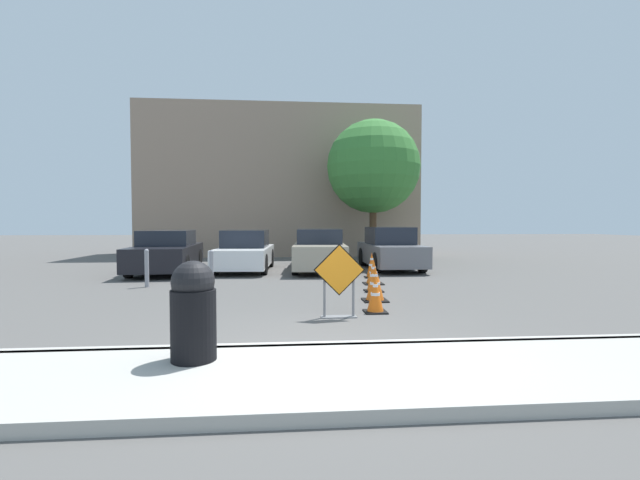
{
  "coord_description": "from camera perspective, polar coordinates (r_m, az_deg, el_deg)",
  "views": [
    {
      "loc": [
        -0.47,
        -5.45,
        1.69
      ],
      "look_at": [
        1.16,
        13.85,
        0.93
      ],
      "focal_mm": 24.0,
      "sensor_mm": 36.0,
      "label": 1
    }
  ],
  "objects": [
    {
      "name": "ground_plane",
      "position": [
        15.55,
        -3.06,
        -4.0
      ],
      "size": [
        96.0,
        96.0,
        0.0
      ],
      "primitive_type": "plane",
      "color": "#565451"
    },
    {
      "name": "sidewalk_strip",
      "position": [
        4.76,
        1.24,
        -17.7
      ],
      "size": [
        23.34,
        2.01,
        0.14
      ],
      "color": "#ADAAA3",
      "rests_on": "ground_plane"
    },
    {
      "name": "curb_lip",
      "position": [
        5.71,
        0.14,
        -14.27
      ],
      "size": [
        23.34,
        0.2,
        0.14
      ],
      "color": "#ADAAA3",
      "rests_on": "ground_plane"
    },
    {
      "name": "road_closed_sign",
      "position": [
        7.65,
        2.57,
        -5.03
      ],
      "size": [
        0.92,
        0.2,
        1.33
      ],
      "color": "black",
      "rests_on": "ground_plane"
    },
    {
      "name": "traffic_cone_nearest",
      "position": [
        8.22,
        7.39,
        -7.24
      ],
      "size": [
        0.42,
        0.42,
        0.7
      ],
      "color": "black",
      "rests_on": "ground_plane"
    },
    {
      "name": "traffic_cone_second",
      "position": [
        9.42,
        7.35,
        -5.84
      ],
      "size": [
        0.53,
        0.53,
        0.76
      ],
      "color": "black",
      "rests_on": "ground_plane"
    },
    {
      "name": "traffic_cone_third",
      "position": [
        10.71,
        7.17,
        -4.76
      ],
      "size": [
        0.44,
        0.44,
        0.8
      ],
      "color": "black",
      "rests_on": "ground_plane"
    },
    {
      "name": "traffic_cone_fourth",
      "position": [
        12.01,
        7.13,
        -4.4
      ],
      "size": [
        0.53,
        0.53,
        0.63
      ],
      "color": "black",
      "rests_on": "ground_plane"
    },
    {
      "name": "traffic_cone_fifth",
      "position": [
        13.39,
        6.9,
        -3.37
      ],
      "size": [
        0.42,
        0.42,
        0.79
      ],
      "color": "black",
      "rests_on": "ground_plane"
    },
    {
      "name": "parked_car_nearest",
      "position": [
        15.66,
        -19.73,
        -1.58
      ],
      "size": [
        2.07,
        4.63,
        1.44
      ],
      "rotation": [
        0.0,
        0.0,
        3.19
      ],
      "color": "black",
      "rests_on": "ground_plane"
    },
    {
      "name": "parked_car_second",
      "position": [
        15.54,
        -9.91,
        -1.57
      ],
      "size": [
        1.95,
        4.26,
        1.45
      ],
      "rotation": [
        0.0,
        0.0,
        3.09
      ],
      "color": "white",
      "rests_on": "ground_plane"
    },
    {
      "name": "parked_car_third",
      "position": [
        15.38,
        -0.09,
        -1.45
      ],
      "size": [
        2.08,
        4.7,
        1.48
      ],
      "rotation": [
        0.0,
        0.0,
        3.07
      ],
      "color": "#A39984",
      "rests_on": "ground_plane"
    },
    {
      "name": "parked_car_fourth",
      "position": [
        16.02,
        9.32,
        -1.29
      ],
      "size": [
        1.79,
        4.18,
        1.55
      ],
      "rotation": [
        0.0,
        0.0,
        3.15
      ],
      "color": "slate",
      "rests_on": "ground_plane"
    },
    {
      "name": "trash_bin",
      "position": [
        5.11,
        -16.53,
        -8.91
      ],
      "size": [
        0.51,
        0.51,
        1.13
      ],
      "color": "black",
      "rests_on": "sidewalk_strip"
    },
    {
      "name": "bollard_nearest",
      "position": [
        11.84,
        -14.26,
        -3.52
      ],
      "size": [
        0.12,
        0.12,
        0.98
      ],
      "color": "gray",
      "rests_on": "ground_plane"
    },
    {
      "name": "bollard_second",
      "position": [
        12.23,
        -22.1,
        -3.35
      ],
      "size": [
        0.12,
        0.12,
        1.01
      ],
      "color": "gray",
      "rests_on": "ground_plane"
    },
    {
      "name": "building_facade_backdrop",
      "position": [
        23.87,
        -5.27,
        7.41
      ],
      "size": [
        14.25,
        5.0,
        7.68
      ],
      "color": "gray",
      "rests_on": "ground_plane"
    },
    {
      "name": "street_tree_behind_lot",
      "position": [
        19.7,
        7.12,
        9.65
      ],
      "size": [
        4.19,
        4.19,
        6.34
      ],
      "color": "#513823",
      "rests_on": "ground_plane"
    }
  ]
}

